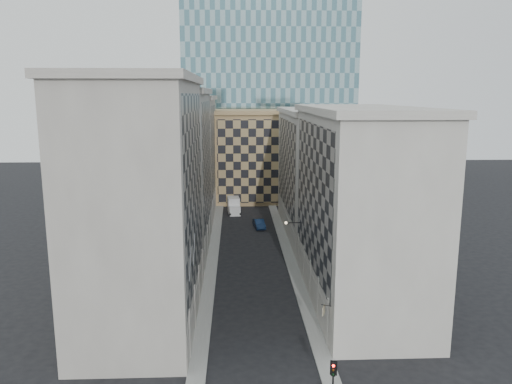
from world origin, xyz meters
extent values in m
plane|color=black|center=(0.00, 0.00, 0.00)|extent=(260.00, 260.00, 0.00)
cube|color=gray|center=(-5.25, 30.00, 0.07)|extent=(1.50, 100.00, 0.15)
cube|color=gray|center=(5.25, 30.00, 0.07)|extent=(1.50, 100.00, 0.15)
cube|color=#9A948B|center=(-11.00, 11.00, 11.50)|extent=(10.00, 22.00, 23.00)
cube|color=gray|center=(-6.12, 11.00, 13.00)|extent=(0.25, 19.36, 18.00)
cube|color=#9A948B|center=(-6.20, 11.00, 1.60)|extent=(0.45, 21.12, 3.20)
cube|color=#9A948B|center=(-11.00, 11.00, 23.35)|extent=(10.80, 22.80, 0.70)
cylinder|color=#9A948B|center=(-6.35, 2.75, 2.20)|extent=(0.90, 0.90, 4.40)
cylinder|color=#9A948B|center=(-6.35, 8.25, 2.20)|extent=(0.90, 0.90, 4.40)
cylinder|color=#9A948B|center=(-6.35, 13.75, 2.20)|extent=(0.90, 0.90, 4.40)
cylinder|color=#9A948B|center=(-6.35, 19.25, 2.20)|extent=(0.90, 0.90, 4.40)
cube|color=gray|center=(-11.00, 33.00, 11.00)|extent=(10.00, 22.00, 22.00)
cube|color=gray|center=(-6.12, 33.00, 12.50)|extent=(0.25, 19.36, 17.00)
cube|color=gray|center=(-6.20, 33.00, 1.60)|extent=(0.45, 21.12, 3.20)
cube|color=gray|center=(-11.00, 33.00, 22.35)|extent=(10.80, 22.80, 0.70)
cylinder|color=gray|center=(-6.35, 24.75, 2.20)|extent=(0.90, 0.90, 4.40)
cylinder|color=gray|center=(-6.35, 30.25, 2.20)|extent=(0.90, 0.90, 4.40)
cylinder|color=gray|center=(-6.35, 35.75, 2.20)|extent=(0.90, 0.90, 4.40)
cylinder|color=gray|center=(-6.35, 41.25, 2.20)|extent=(0.90, 0.90, 4.40)
cube|color=#9A948B|center=(-11.00, 55.00, 10.50)|extent=(10.00, 22.00, 21.00)
cube|color=gray|center=(-6.12, 55.00, 12.00)|extent=(0.25, 19.36, 16.00)
cube|color=#9A948B|center=(-6.20, 55.00, 1.60)|extent=(0.45, 21.12, 3.20)
cube|color=#9A948B|center=(-11.00, 55.00, 21.35)|extent=(10.80, 22.80, 0.70)
cylinder|color=#9A948B|center=(-6.35, 46.75, 2.20)|extent=(0.90, 0.90, 4.40)
cylinder|color=#9A948B|center=(-6.35, 52.25, 2.20)|extent=(0.90, 0.90, 4.40)
cylinder|color=#9A948B|center=(-6.35, 57.75, 2.20)|extent=(0.90, 0.90, 4.40)
cylinder|color=#9A948B|center=(-6.35, 63.25, 2.20)|extent=(0.90, 0.90, 4.40)
cube|color=#B2ADA3|center=(11.00, 15.00, 10.00)|extent=(10.00, 26.00, 20.00)
cube|color=gray|center=(6.12, 15.00, 11.50)|extent=(0.25, 22.88, 15.00)
cube|color=#B2ADA3|center=(6.20, 15.00, 1.60)|extent=(0.45, 24.96, 3.20)
cube|color=#B2ADA3|center=(11.00, 15.00, 20.35)|extent=(10.80, 26.80, 0.70)
cylinder|color=#B2ADA3|center=(6.35, 4.60, 2.20)|extent=(0.90, 0.90, 4.40)
cylinder|color=#B2ADA3|center=(6.35, 9.80, 2.20)|extent=(0.90, 0.90, 4.40)
cylinder|color=#B2ADA3|center=(6.35, 15.00, 2.20)|extent=(0.90, 0.90, 4.40)
cylinder|color=#B2ADA3|center=(6.35, 20.20, 2.20)|extent=(0.90, 0.90, 4.40)
cylinder|color=#B2ADA3|center=(6.35, 25.40, 2.20)|extent=(0.90, 0.90, 4.40)
cube|color=#B2ADA3|center=(11.00, 42.00, 9.50)|extent=(10.00, 28.00, 19.00)
cube|color=gray|center=(6.12, 42.00, 11.00)|extent=(0.25, 24.64, 14.00)
cube|color=#B2ADA3|center=(6.20, 42.00, 1.60)|extent=(0.45, 26.88, 3.20)
cube|color=#B2ADA3|center=(11.00, 42.00, 19.35)|extent=(10.80, 28.80, 0.70)
cube|color=#A18855|center=(2.00, 68.00, 9.00)|extent=(16.00, 14.00, 18.00)
cube|color=tan|center=(2.00, 60.90, 9.00)|extent=(15.20, 0.25, 16.50)
cube|color=#A18855|center=(2.00, 68.00, 18.40)|extent=(16.80, 14.80, 0.80)
cube|color=#312C26|center=(0.00, 82.00, 14.00)|extent=(6.00, 6.00, 28.00)
cube|color=#312C26|center=(0.00, 82.00, 28.70)|extent=(7.00, 7.00, 1.40)
cone|color=#312C26|center=(0.00, 82.00, 39.40)|extent=(7.20, 7.20, 20.00)
cylinder|color=gray|center=(-5.90, 4.00, 8.00)|extent=(0.10, 2.33, 2.33)
cylinder|color=gray|center=(-5.90, 8.00, 8.00)|extent=(0.10, 2.33, 2.33)
cylinder|color=black|center=(5.10, 24.00, 6.20)|extent=(1.80, 0.08, 0.08)
sphere|color=#FFE5B2|center=(4.20, 24.00, 6.20)|extent=(0.36, 0.36, 0.36)
cube|color=black|center=(4.55, -5.15, 3.46)|extent=(0.35, 0.32, 0.97)
cube|color=black|center=(4.59, -5.00, 3.46)|extent=(0.48, 0.16, 1.10)
sphere|color=#FF0C07|center=(4.51, -5.29, 3.78)|extent=(0.18, 0.18, 0.18)
sphere|color=#331E05|center=(4.51, -5.29, 3.46)|extent=(0.18, 0.18, 0.18)
sphere|color=black|center=(4.51, -5.29, 3.13)|extent=(0.18, 0.18, 0.18)
cube|color=silver|center=(-2.25, 53.74, 0.83)|extent=(2.21, 2.38, 1.66)
cube|color=silver|center=(-2.47, 56.13, 1.43)|extent=(2.40, 3.49, 2.86)
cylinder|color=black|center=(-3.10, 52.93, 0.41)|extent=(0.35, 0.85, 0.83)
cylinder|color=black|center=(-1.27, 53.09, 0.41)|extent=(0.35, 0.85, 0.83)
cylinder|color=black|center=(-3.48, 57.15, 0.41)|extent=(0.35, 0.85, 0.83)
cylinder|color=black|center=(-1.65, 57.31, 0.41)|extent=(0.35, 0.85, 0.83)
imported|color=#0F1E3A|center=(1.84, 44.39, 0.75)|extent=(2.11, 4.69, 1.49)
cylinder|color=black|center=(5.60, 3.53, 4.24)|extent=(0.84, 0.40, 0.06)
cube|color=tan|center=(5.40, 3.53, 3.80)|extent=(0.36, 0.74, 0.78)
camera|label=1|loc=(-2.04, -36.03, 21.90)|focal=35.00mm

